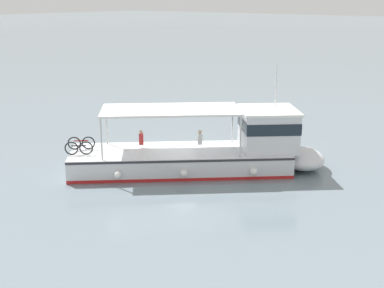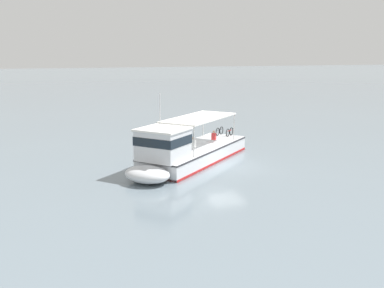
# 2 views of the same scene
# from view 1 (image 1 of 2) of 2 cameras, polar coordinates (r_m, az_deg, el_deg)

# --- Properties ---
(ground_plane) EXTENTS (400.00, 400.00, 0.00)m
(ground_plane) POSITION_cam_1_polar(r_m,az_deg,el_deg) (28.59, -1.17, -1.33)
(ground_plane) COLOR slate
(ferry_main) EXTENTS (10.87, 11.46, 5.32)m
(ferry_main) POSITION_cam_1_polar(r_m,az_deg,el_deg) (26.01, 2.24, -0.77)
(ferry_main) COLOR silver
(ferry_main) RESTS_ON ground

